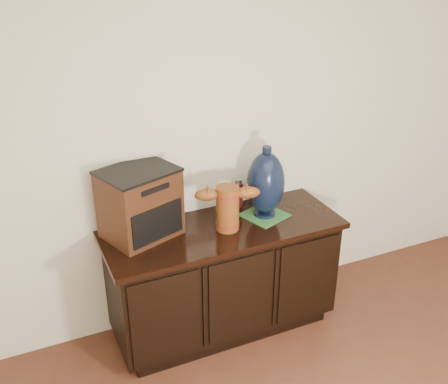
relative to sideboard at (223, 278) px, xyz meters
name	(u,v)px	position (x,y,z in m)	size (l,w,h in m)	color
sideboard	(223,278)	(0.00, 0.00, 0.00)	(1.46, 0.56, 0.75)	black
terracotta_vessel	(227,206)	(0.01, -0.03, 0.52)	(0.39, 0.18, 0.28)	brown
tv_radio	(140,203)	(-0.47, 0.12, 0.57)	(0.50, 0.45, 0.41)	#3A1C0E
green_mat	(264,215)	(0.30, 0.03, 0.37)	(0.24, 0.24, 0.01)	#2F6832
lamp_base	(266,183)	(0.30, 0.03, 0.59)	(0.30, 0.30, 0.45)	black
spray_can	(238,193)	(0.20, 0.22, 0.46)	(0.07, 0.07, 0.19)	#5A0F10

